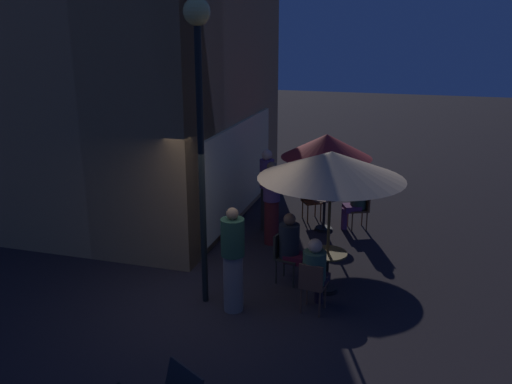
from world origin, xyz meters
name	(u,v)px	position (x,y,z in m)	size (l,w,h in m)	color
ground_plane	(215,303)	(0.00, 0.00, 0.00)	(60.00, 60.00, 0.00)	black
cafe_building	(122,28)	(3.09, 3.14, 4.31)	(6.60, 7.08, 8.64)	#B3814F
street_lamp_near_corner	(199,82)	(0.03, 0.18, 3.57)	(0.39, 0.39, 4.76)	black
cafe_table_0	(324,208)	(3.79, -1.17, 0.51)	(0.62, 0.62, 0.77)	black
cafe_table_1	(327,264)	(0.95, -1.69, 0.49)	(0.66, 0.66, 0.71)	black
patio_umbrella_0	(327,146)	(3.79, -1.17, 1.91)	(1.96, 1.96, 2.17)	black
patio_umbrella_1	(331,166)	(0.95, -1.69, 2.22)	(2.39, 2.39, 2.45)	black
cafe_chair_0	(362,204)	(4.14, -1.96, 0.56)	(0.55, 0.55, 0.96)	brown
cafe_chair_1	(310,197)	(4.46, -0.73, 0.53)	(0.56, 0.56, 0.89)	brown
cafe_chair_2	(284,252)	(1.11, -0.90, 0.55)	(0.49, 0.49, 0.90)	#282621
cafe_chair_3	(312,283)	(0.12, -1.58, 0.53)	(0.43, 0.43, 0.86)	brown
patron_seated_0	(356,198)	(4.08, -1.82, 0.72)	(0.46, 0.54, 1.26)	#623064
patron_seated_1	(292,244)	(1.08, -1.03, 0.73)	(0.42, 0.54, 1.29)	#4F1121
patron_seated_2	(315,269)	(0.25, -1.60, 0.71)	(0.55, 0.41, 1.24)	black
patron_standing_3	(233,260)	(-0.12, -0.36, 0.87)	(0.37, 0.37, 1.73)	gray
patron_standing_4	(272,203)	(2.72, -0.24, 0.89)	(0.35, 0.35, 1.76)	#53181C
patron_standing_5	(267,189)	(3.48, 0.07, 0.93)	(0.32, 0.32, 1.82)	black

